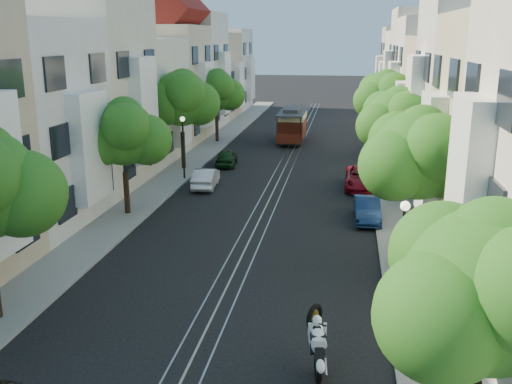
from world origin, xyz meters
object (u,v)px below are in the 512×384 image
at_px(tree_e_b, 419,157).
at_px(tree_w_c, 182,99).
at_px(cable_car, 292,123).
at_px(lamp_east, 402,243).
at_px(parked_car_w_far, 226,157).
at_px(tree_e_c, 397,121).
at_px(tree_e_d, 386,97).
at_px(tree_w_d, 217,91).
at_px(lamp_west, 183,138).
at_px(sportbike_rider, 317,340).
at_px(tree_w_b, 124,135).
at_px(parked_car_e_mid, 367,209).
at_px(tree_e_a, 488,295).
at_px(parked_car_e_far, 363,178).
at_px(parked_car_w_mid, 206,178).

bearing_deg(tree_e_b, tree_w_c, 131.99).
bearing_deg(cable_car, tree_w_c, -117.26).
bearing_deg(lamp_east, parked_car_w_far, 115.14).
xyz_separation_m(tree_e_c, tree_e_d, (0.00, 11.00, 0.27)).
relative_size(cable_car, parked_car_w_far, 2.04).
bearing_deg(tree_w_d, lamp_west, -86.56).
bearing_deg(tree_e_c, sportbike_rider, -100.37).
relative_size(tree_w_b, sportbike_rider, 2.90).
height_order(cable_car, parked_car_e_mid, cable_car).
bearing_deg(cable_car, tree_w_b, -105.37).
bearing_deg(lamp_east, tree_w_c, 122.65).
bearing_deg(tree_e_b, tree_w_d, 118.07).
bearing_deg(tree_e_a, tree_e_c, 90.00).
relative_size(tree_e_a, lamp_west, 1.51).
relative_size(tree_e_c, parked_car_w_far, 1.80).
distance_m(tree_e_b, parked_car_e_mid, 7.49).
relative_size(tree_w_c, sportbike_rider, 3.29).
xyz_separation_m(tree_e_d, lamp_west, (-13.56, -8.98, -2.02)).
bearing_deg(cable_car, lamp_west, -109.99).
bearing_deg(tree_w_b, sportbike_rider, -50.70).
distance_m(tree_e_a, sportbike_rider, 6.17).
distance_m(tree_e_c, tree_w_c, 15.25).
bearing_deg(parked_car_e_far, lamp_east, -86.46).
bearing_deg(tree_w_d, parked_car_e_far, -48.46).
bearing_deg(tree_e_a, lamp_east, 97.79).
bearing_deg(tree_e_d, lamp_east, -92.04).
bearing_deg(parked_car_w_mid, cable_car, -107.45).
height_order(tree_w_b, parked_car_w_far, tree_w_b).
height_order(lamp_east, parked_car_w_far, lamp_east).
distance_m(tree_e_c, cable_car, 19.59).
distance_m(tree_e_d, cable_car, 10.77).
distance_m(tree_e_a, tree_e_b, 12.00).
bearing_deg(lamp_west, tree_e_b, -43.85).
relative_size(tree_e_b, parked_car_w_far, 1.85).
distance_m(lamp_west, parked_car_w_far, 5.63).
distance_m(tree_w_d, parked_car_e_far, 19.53).
height_order(tree_e_a, tree_e_d, tree_e_d).
distance_m(tree_w_b, parked_car_e_mid, 13.33).
bearing_deg(tree_w_b, tree_e_b, -19.15).
bearing_deg(parked_car_w_mid, parked_car_w_far, -94.82).
xyz_separation_m(lamp_west, parked_car_e_mid, (11.90, -6.99, -2.24)).
xyz_separation_m(tree_e_b, parked_car_w_far, (-11.66, 17.83, -4.12)).
relative_size(lamp_east, cable_car, 0.56).
height_order(cable_car, parked_car_w_mid, cable_car).
height_order(tree_e_a, lamp_west, tree_e_a).
xyz_separation_m(tree_e_d, sportbike_rider, (-3.53, -30.28, -3.91)).
height_order(tree_e_a, cable_car, tree_e_a).
bearing_deg(tree_e_b, parked_car_e_mid, 105.39).
bearing_deg(tree_e_b, parked_car_w_far, 123.19).
relative_size(tree_e_c, cable_car, 0.88).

